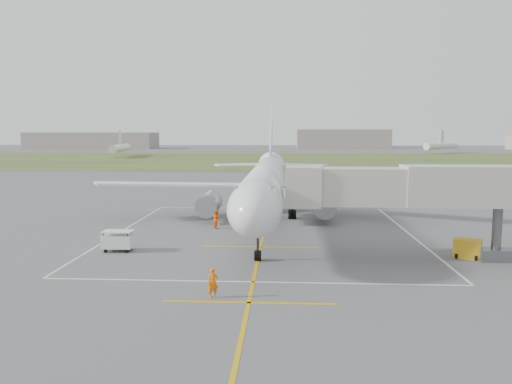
# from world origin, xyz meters

# --- Properties ---
(ground) EXTENTS (700.00, 700.00, 0.00)m
(ground) POSITION_xyz_m (0.00, 0.00, 0.00)
(ground) COLOR #535355
(ground) RESTS_ON ground
(grass_strip) EXTENTS (700.00, 120.00, 0.02)m
(grass_strip) POSITION_xyz_m (0.00, 130.00, 0.01)
(grass_strip) COLOR #3C4E22
(grass_strip) RESTS_ON ground
(apron_markings) EXTENTS (28.20, 60.00, 0.01)m
(apron_markings) POSITION_xyz_m (0.00, -5.82, 0.01)
(apron_markings) COLOR #CB9B0B
(apron_markings) RESTS_ON ground
(airliner) EXTENTS (38.93, 46.75, 13.52)m
(airliner) POSITION_xyz_m (-0.00, 0.75, 4.39)
(airliner) COLOR white
(airliner) RESTS_ON ground
(jet_bridge) EXTENTS (23.40, 5.00, 7.20)m
(jet_bridge) POSITION_xyz_m (15.72, -13.50, 4.74)
(jet_bridge) COLOR #AAA79A
(jet_bridge) RESTS_ON ground
(gpu_unit) EXTENTS (2.34, 2.03, 1.49)m
(gpu_unit) POSITION_xyz_m (16.13, -12.85, 0.73)
(gpu_unit) COLOR gold
(gpu_unit) RESTS_ON ground
(baggage_cart) EXTENTS (2.44, 1.47, 1.69)m
(baggage_cart) POSITION_xyz_m (-11.59, -12.08, 0.86)
(baggage_cart) COLOR silver
(baggage_cart) RESTS_ON ground
(ramp_worker_nose) EXTENTS (0.74, 0.61, 1.76)m
(ramp_worker_nose) POSITION_xyz_m (-2.17, -23.19, 0.88)
(ramp_worker_nose) COLOR orange
(ramp_worker_nose) RESTS_ON ground
(ramp_worker_wing) EXTENTS (1.05, 1.13, 1.86)m
(ramp_worker_wing) POSITION_xyz_m (-4.85, -1.81, 0.93)
(ramp_worker_wing) COLOR #FF6108
(ramp_worker_wing) RESTS_ON ground
(distant_hangars) EXTENTS (345.00, 49.00, 12.00)m
(distant_hangars) POSITION_xyz_m (-16.15, 265.19, 5.17)
(distant_hangars) COLOR gray
(distant_hangars) RESTS_ON ground
(distant_aircraft) EXTENTS (157.83, 71.46, 8.85)m
(distant_aircraft) POSITION_xyz_m (5.86, 171.32, 3.59)
(distant_aircraft) COLOR white
(distant_aircraft) RESTS_ON ground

